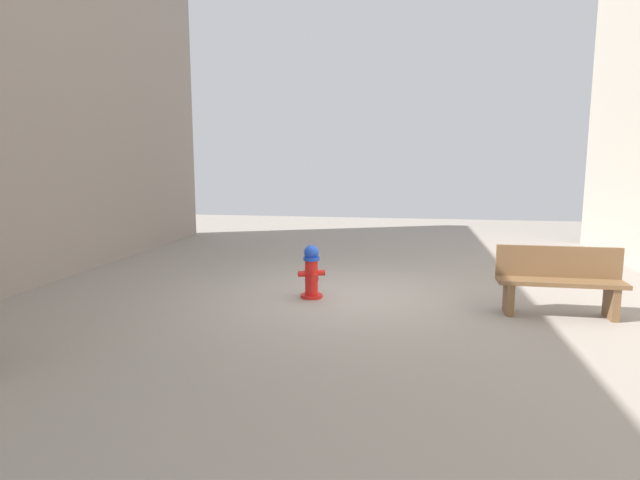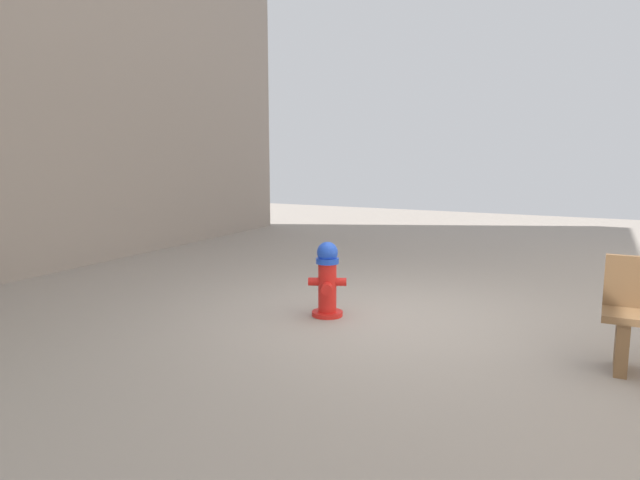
# 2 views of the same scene
# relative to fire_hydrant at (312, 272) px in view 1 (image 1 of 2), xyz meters

# --- Properties ---
(ground_plane) EXTENTS (23.40, 23.40, 0.00)m
(ground_plane) POSITION_rel_fire_hydrant_xyz_m (-0.58, -0.25, -0.42)
(ground_plane) COLOR gray
(fire_hydrant) EXTENTS (0.43, 0.41, 0.84)m
(fire_hydrant) POSITION_rel_fire_hydrant_xyz_m (0.00, 0.00, 0.00)
(fire_hydrant) COLOR red
(fire_hydrant) RESTS_ON ground_plane
(bench_near) EXTENTS (1.68, 0.46, 0.95)m
(bench_near) POSITION_rel_fire_hydrant_xyz_m (-3.56, 0.31, 0.08)
(bench_near) COLOR brown
(bench_near) RESTS_ON ground_plane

